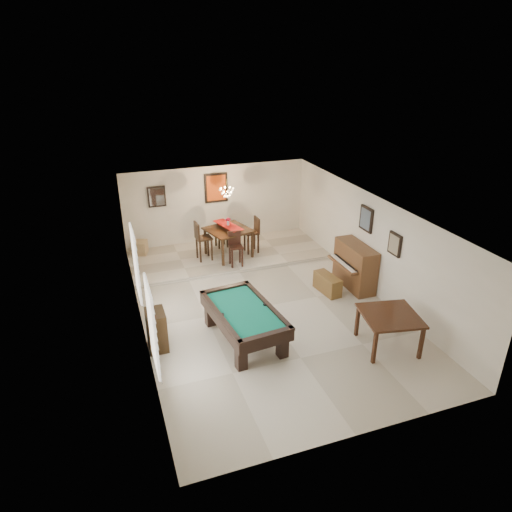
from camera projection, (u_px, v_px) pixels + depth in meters
ground_plane at (264, 307)px, 11.57m from camera, size 6.00×9.00×0.02m
wall_back at (216, 205)px, 14.89m from camera, size 6.00×0.04×2.60m
wall_front at (364, 374)px, 7.16m from camera, size 6.00×0.04×2.60m
wall_left at (138, 279)px, 10.12m from camera, size 0.04×9.00×2.60m
wall_right at (372, 244)px, 11.93m from camera, size 0.04×9.00×2.60m
ceiling at (265, 209)px, 10.49m from camera, size 6.00×9.00×0.04m
dining_step at (228, 255)px, 14.33m from camera, size 6.00×2.50×0.12m
window_left_front at (152, 327)px, 8.20m from camera, size 0.06×1.00×1.70m
window_left_rear at (136, 264)px, 10.60m from camera, size 0.06×1.00×1.70m
pool_table at (244, 325)px, 10.10m from camera, size 1.47×2.40×0.76m
square_table at (388, 331)px, 9.85m from camera, size 1.37×1.37×0.81m
upright_piano at (350, 267)px, 12.29m from camera, size 0.82×1.46×1.22m
piano_bench at (327, 284)px, 12.16m from camera, size 0.45×0.92×0.49m
apothecary_chest at (157, 330)px, 9.80m from camera, size 0.40×0.60×0.89m
dining_table at (229, 241)px, 13.93m from camera, size 1.48×1.48×0.99m
flower_vase at (228, 221)px, 13.68m from camera, size 0.16×0.16×0.25m
dining_chair_south at (236, 249)px, 13.29m from camera, size 0.40×0.40×1.02m
dining_chair_north at (221, 233)px, 14.58m from camera, size 0.39×0.39×0.95m
dining_chair_west at (204, 241)px, 13.64m from camera, size 0.48×0.48×1.20m
dining_chair_east at (251, 235)px, 14.17m from camera, size 0.43×0.43×1.12m
corner_bench at (141, 248)px, 14.18m from camera, size 0.48×0.54×0.40m
chandelier at (227, 189)px, 13.40m from camera, size 0.44×0.44×0.60m
back_painting at (216, 188)px, 14.61m from camera, size 0.75×0.06×0.95m
back_mirror at (157, 197)px, 14.07m from camera, size 0.55×0.06×0.65m
right_picture_upper at (366, 219)px, 11.93m from camera, size 0.06×0.55×0.65m
right_picture_lower at (395, 244)px, 10.89m from camera, size 0.06×0.45×0.55m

